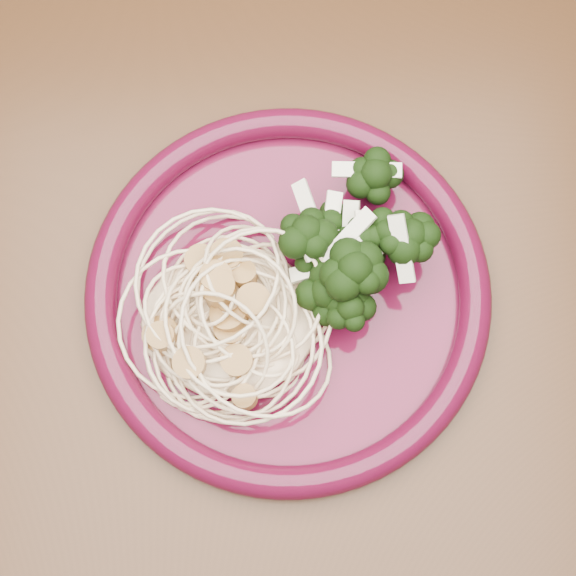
# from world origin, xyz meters

# --- Properties ---
(dining_table) EXTENTS (1.20, 0.80, 0.75)m
(dining_table) POSITION_xyz_m (0.00, 0.00, 0.65)
(dining_table) COLOR #472814
(dining_table) RESTS_ON ground
(dinner_plate) EXTENTS (0.39, 0.39, 0.02)m
(dinner_plate) POSITION_xyz_m (-0.01, 0.02, 0.76)
(dinner_plate) COLOR #500B24
(dinner_plate) RESTS_ON dining_table
(spaghetti_pile) EXTENTS (0.16, 0.16, 0.03)m
(spaghetti_pile) POSITION_xyz_m (-0.05, 0.00, 0.77)
(spaghetti_pile) COLOR beige
(spaghetti_pile) RESTS_ON dinner_plate
(scallop_cluster) EXTENTS (0.16, 0.16, 0.04)m
(scallop_cluster) POSITION_xyz_m (-0.05, 0.00, 0.81)
(scallop_cluster) COLOR #AA7C3C
(scallop_cluster) RESTS_ON spaghetti_pile
(broccoli_pile) EXTENTS (0.14, 0.16, 0.05)m
(broccoli_pile) POSITION_xyz_m (0.04, 0.04, 0.78)
(broccoli_pile) COLOR black
(broccoli_pile) RESTS_ON dinner_plate
(onion_garnish) EXTENTS (0.09, 0.11, 0.06)m
(onion_garnish) POSITION_xyz_m (0.04, 0.04, 0.81)
(onion_garnish) COLOR white
(onion_garnish) RESTS_ON broccoli_pile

